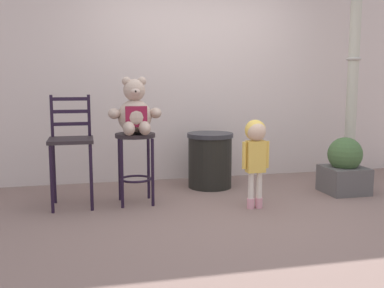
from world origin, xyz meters
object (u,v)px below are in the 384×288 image
trash_bin (210,160)px  bar_chair_empty (71,144)px  planter_with_shrub (344,168)px  bar_stool_with_teddy (135,153)px  lamppost (352,99)px  child_walking (256,144)px  teddy_bear (135,113)px

trash_bin → bar_chair_empty: (-1.58, -0.48, 0.31)m
planter_with_shrub → trash_bin: bearing=156.1°
bar_stool_with_teddy → lamppost: bearing=9.5°
child_walking → bar_chair_empty: 1.85m
bar_stool_with_teddy → child_walking: 1.23m
child_walking → planter_with_shrub: size_ratio=1.39×
teddy_bear → lamppost: size_ratio=0.22×
trash_bin → lamppost: (1.84, -0.05, 0.71)m
bar_stool_with_teddy → teddy_bear: (-0.00, -0.03, 0.42)m
bar_chair_empty → bar_stool_with_teddy: bearing=-3.3°
bar_stool_with_teddy → bar_chair_empty: bar_chair_empty is taller
teddy_bear → bar_stool_with_teddy: bearing=90.0°
bar_stool_with_teddy → planter_with_shrub: size_ratio=1.15×
lamppost → child_walking: bearing=-150.6°
child_walking → lamppost: 1.93m
teddy_bear → child_walking: 1.25m
lamppost → bar_chair_empty: 3.47m
bar_stool_with_teddy → trash_bin: (0.94, 0.51, -0.20)m
lamppost → planter_with_shrub: lamppost is taller
child_walking → lamppost: (1.64, 0.93, 0.39)m
bar_chair_empty → planter_with_shrub: bearing=-2.8°
trash_bin → lamppost: 1.97m
bar_stool_with_teddy → trash_bin: size_ratio=1.12×
bar_stool_with_teddy → teddy_bear: 0.42m
planter_with_shrub → bar_chair_empty: bearing=177.2°
teddy_bear → bar_chair_empty: 0.71m
trash_bin → planter_with_shrub: trash_bin is taller
bar_stool_with_teddy → teddy_bear: bearing=-90.0°
trash_bin → lamppost: bearing=-1.5°
bar_chair_empty → planter_with_shrub: bar_chair_empty is taller
child_walking → bar_chair_empty: bearing=177.1°
child_walking → lamppost: lamppost is taller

